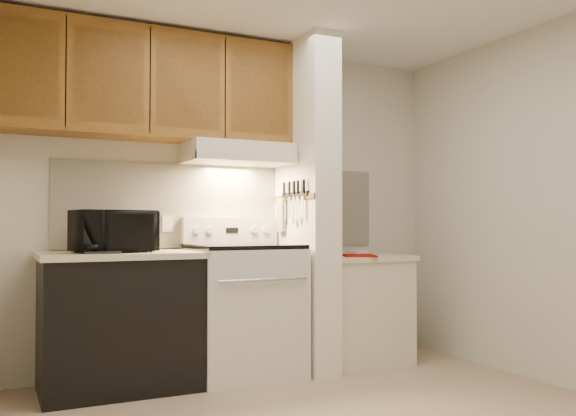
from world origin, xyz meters
TOP-DOWN VIEW (x-y plane):
  - wall_back at (0.00, 1.50)m, footprint 3.60×2.50m
  - wall_right at (1.80, 0.00)m, footprint 0.02×3.00m
  - backsplash at (0.00, 1.49)m, footprint 2.60×0.02m
  - range_body at (0.00, 1.16)m, footprint 0.76×0.65m
  - oven_window at (0.00, 0.84)m, footprint 0.50×0.01m
  - oven_handle at (0.00, 0.80)m, footprint 0.65×0.02m
  - cooktop at (0.00, 1.16)m, footprint 0.74×0.64m
  - range_backguard at (0.00, 1.44)m, footprint 0.76×0.08m
  - range_display at (0.00, 1.40)m, footprint 0.10×0.01m
  - range_knob_left_outer at (-0.28, 1.40)m, footprint 0.05×0.02m
  - range_knob_left_inner at (-0.18, 1.40)m, footprint 0.05×0.02m
  - range_knob_right_inner at (0.18, 1.40)m, footprint 0.05×0.02m
  - range_knob_right_outer at (0.28, 1.40)m, footprint 0.05×0.02m
  - dishwasher_front at (-0.88, 1.17)m, footprint 1.00×0.63m
  - left_countertop at (-0.88, 1.17)m, footprint 1.04×0.67m
  - spoon_rest at (-1.03, 0.97)m, footprint 0.23×0.09m
  - teal_jar at (-0.83, 1.39)m, footprint 0.11×0.11m
  - outlet at (-0.48, 1.48)m, footprint 0.08×0.01m
  - microwave at (-0.93, 1.15)m, footprint 0.56×0.43m
  - partition_pillar at (0.51, 1.15)m, footprint 0.22×0.70m
  - pillar_trim at (0.39, 1.15)m, footprint 0.01×0.70m
  - knife_strip at (0.39, 1.10)m, footprint 0.02×0.42m
  - knife_blade_a at (0.38, 0.95)m, footprint 0.01×0.03m
  - knife_handle_a at (0.38, 0.93)m, footprint 0.02×0.02m
  - knife_blade_b at (0.38, 1.03)m, footprint 0.01×0.04m
  - knife_handle_b at (0.38, 1.03)m, footprint 0.02×0.02m
  - knife_blade_c at (0.38, 1.10)m, footprint 0.01×0.04m
  - knife_handle_c at (0.38, 1.09)m, footprint 0.02×0.02m
  - knife_blade_d at (0.38, 1.17)m, footprint 0.01×0.04m
  - knife_handle_d at (0.38, 1.17)m, footprint 0.02×0.02m
  - knife_blade_e at (0.38, 1.26)m, footprint 0.01×0.04m
  - knife_handle_e at (0.38, 1.26)m, footprint 0.02×0.02m
  - oven_mitt at (0.38, 1.32)m, footprint 0.03×0.11m
  - right_cab_base at (0.97, 1.15)m, footprint 0.70×0.60m
  - right_countertop at (0.97, 1.15)m, footprint 0.74×0.64m
  - red_folder at (0.89, 1.00)m, footprint 0.36×0.40m
  - white_box at (1.00, 1.17)m, footprint 0.16×0.12m
  - range_hood at (0.00, 1.28)m, footprint 0.78×0.44m
  - hood_lip at (0.00, 1.07)m, footprint 0.78×0.04m
  - upper_cabinets at (-0.69, 1.32)m, footprint 2.18×0.33m
  - cab_door_a at (-1.51, 1.17)m, footprint 0.46×0.01m
  - cab_gap_a at (-1.23, 1.16)m, footprint 0.01×0.01m
  - cab_door_b at (-0.96, 1.17)m, footprint 0.46×0.01m
  - cab_gap_b at (-0.69, 1.16)m, footprint 0.01×0.01m
  - cab_door_c at (-0.42, 1.17)m, footprint 0.46×0.01m
  - cab_gap_c at (-0.14, 1.16)m, footprint 0.01×0.01m
  - cab_door_d at (0.13, 1.17)m, footprint 0.46×0.01m

SIDE VIEW (x-z plane):
  - right_cab_base at x=0.97m, z-range 0.00..0.81m
  - dishwasher_front at x=-0.88m, z-range 0.00..0.87m
  - range_body at x=0.00m, z-range 0.00..0.92m
  - oven_window at x=0.00m, z-range 0.35..0.65m
  - oven_handle at x=0.00m, z-range 0.71..0.73m
  - right_countertop at x=0.97m, z-range 0.81..0.85m
  - red_folder at x=0.89m, z-range 0.85..0.86m
  - white_box at x=1.00m, z-range 0.85..0.89m
  - left_countertop at x=-0.88m, z-range 0.87..0.91m
  - spoon_rest at x=-1.03m, z-range 0.91..0.93m
  - cooktop at x=0.00m, z-range 0.92..0.95m
  - teal_jar at x=-0.83m, z-range 0.91..1.02m
  - microwave at x=-0.93m, z-range 0.91..1.19m
  - range_backguard at x=0.00m, z-range 0.95..1.15m
  - range_display at x=0.00m, z-range 1.03..1.07m
  - range_knob_left_outer at x=-0.28m, z-range 1.03..1.07m
  - range_knob_left_inner at x=-0.18m, z-range 1.03..1.07m
  - range_knob_right_inner at x=0.18m, z-range 1.03..1.07m
  - range_knob_right_outer at x=0.28m, z-range 1.03..1.07m
  - outlet at x=-0.48m, z-range 1.04..1.16m
  - oven_mitt at x=0.38m, z-range 1.04..1.29m
  - knife_blade_c at x=0.38m, z-range 1.10..1.30m
  - knife_blade_b at x=0.38m, z-range 1.12..1.30m
  - knife_blade_e at x=0.38m, z-range 1.12..1.30m
  - knife_blade_a at x=0.38m, z-range 1.14..1.30m
  - knife_blade_d at x=0.38m, z-range 1.14..1.30m
  - backsplash at x=0.00m, z-range 0.92..1.55m
  - wall_back at x=0.00m, z-range 1.24..1.26m
  - wall_right at x=1.80m, z-range 0.00..2.50m
  - partition_pillar at x=0.51m, z-range 0.00..2.50m
  - pillar_trim at x=0.39m, z-range 1.28..1.32m
  - knife_strip at x=0.39m, z-range 1.30..1.34m
  - knife_handle_a at x=0.38m, z-range 1.32..1.42m
  - knife_handle_b at x=0.38m, z-range 1.32..1.42m
  - knife_handle_c at x=0.38m, z-range 1.32..1.42m
  - knife_handle_d at x=0.38m, z-range 1.32..1.42m
  - knife_handle_e at x=0.38m, z-range 1.32..1.42m
  - hood_lip at x=0.00m, z-range 1.55..1.61m
  - range_hood at x=0.00m, z-range 1.55..1.70m
  - upper_cabinets at x=-0.69m, z-range 1.70..2.47m
  - cab_door_a at x=-1.51m, z-range 1.77..2.40m
  - cab_gap_a at x=-1.23m, z-range 1.72..2.45m
  - cab_door_b at x=-0.96m, z-range 1.77..2.40m
  - cab_gap_b at x=-0.69m, z-range 1.72..2.45m
  - cab_door_c at x=-0.42m, z-range 1.77..2.40m
  - cab_gap_c at x=-0.14m, z-range 1.72..2.45m
  - cab_door_d at x=0.13m, z-range 1.77..2.40m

